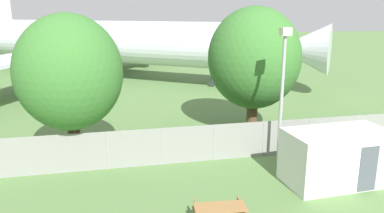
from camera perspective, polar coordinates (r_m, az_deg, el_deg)
name	(u,v)px	position (r m, az deg, el deg)	size (l,w,h in m)	color
perimeter_fence	(162,146)	(17.82, -4.53, -6.08)	(56.07, 0.07, 1.82)	gray
airplane	(109,42)	(41.66, -12.54, 9.56)	(38.85, 31.86, 12.73)	silver
portable_cabin	(337,157)	(17.02, 21.20, -7.18)	(4.45, 2.46, 2.30)	silver
tree_near_hangar	(69,73)	(17.49, -18.20, 4.88)	(4.72, 4.72, 7.07)	brown
tree_left_of_cabin	(254,58)	(22.08, 9.45, 7.24)	(5.36, 5.36, 7.43)	#4C3823
light_mast	(283,81)	(17.65, 13.63, 3.85)	(0.44, 0.44, 6.42)	#99999E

